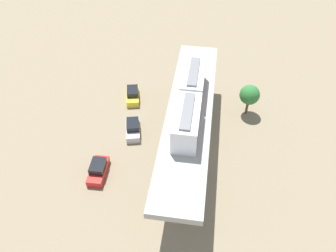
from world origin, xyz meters
TOP-DOWN VIEW (x-y plane):
  - ground_plane at (0.00, 0.00)m, footprint 120.00×120.00m
  - viaduct at (0.00, 0.00)m, footprint 5.20×28.00m
  - train at (0.00, -0.16)m, footprint 2.64×13.55m
  - parked_car_yellow at (-9.25, 9.10)m, footprint 2.71×4.50m
  - parked_car_silver at (-7.64, 2.11)m, footprint 2.75×4.51m
  - parked_car_red at (-10.21, -5.41)m, footprint 1.94×4.26m
  - tree_near_viaduct at (7.65, 8.38)m, footprint 2.79×2.79m

SIDE VIEW (x-z plane):
  - ground_plane at x=0.00m, z-range 0.00..0.00m
  - parked_car_yellow at x=-9.25m, z-range -0.14..1.62m
  - parked_car_silver at x=-7.64m, z-range -0.14..1.62m
  - parked_car_red at x=-10.21m, z-range -0.14..1.62m
  - tree_near_viaduct at x=7.65m, z-range 0.95..5.71m
  - viaduct at x=0.00m, z-range 1.80..8.69m
  - train at x=0.00m, z-range 6.80..10.04m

